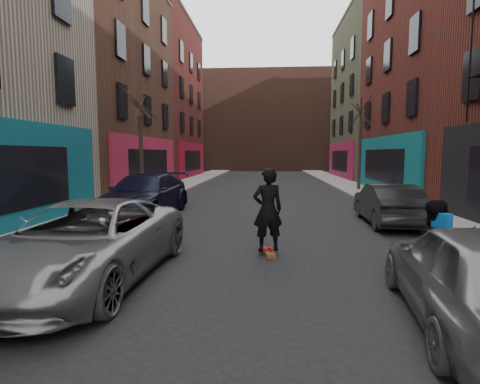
% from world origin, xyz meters
% --- Properties ---
extents(sidewalk_left, '(2.50, 84.00, 0.13)m').
position_xyz_m(sidewalk_left, '(-6.25, 30.00, 0.07)').
color(sidewalk_left, gray).
rests_on(sidewalk_left, ground).
extents(sidewalk_right, '(2.50, 84.00, 0.13)m').
position_xyz_m(sidewalk_right, '(6.25, 30.00, 0.07)').
color(sidewalk_right, gray).
rests_on(sidewalk_right, ground).
extents(building_far, '(40.00, 10.00, 14.00)m').
position_xyz_m(building_far, '(0.00, 56.00, 7.00)').
color(building_far, '#47281E').
rests_on(building_far, ground).
extents(tree_left_far, '(2.00, 2.00, 6.50)m').
position_xyz_m(tree_left_far, '(-6.20, 18.00, 3.38)').
color(tree_left_far, black).
rests_on(tree_left_far, sidewalk_left).
extents(tree_right_far, '(2.00, 2.00, 6.80)m').
position_xyz_m(tree_right_far, '(6.20, 24.00, 3.53)').
color(tree_right_far, black).
rests_on(tree_right_far, sidewalk_right).
extents(parked_left_far, '(2.77, 5.64, 1.54)m').
position_xyz_m(parked_left_far, '(-3.20, 6.02, 0.77)').
color(parked_left_far, gray).
rests_on(parked_left_far, ground).
extents(parked_left_end, '(2.71, 5.84, 1.65)m').
position_xyz_m(parked_left_end, '(-4.57, 13.47, 0.83)').
color(parked_left_end, black).
rests_on(parked_left_end, ground).
extents(parked_right_far, '(2.40, 4.75, 1.55)m').
position_xyz_m(parked_right_far, '(3.20, 4.45, 0.77)').
color(parked_right_far, gray).
rests_on(parked_right_far, ground).
extents(parked_right_end, '(1.65, 4.37, 1.43)m').
position_xyz_m(parked_right_end, '(4.44, 12.42, 0.71)').
color(parked_right_end, black).
rests_on(parked_right_end, ground).
extents(skateboard, '(0.42, 0.83, 0.10)m').
position_xyz_m(skateboard, '(0.28, 8.14, 0.05)').
color(skateboard, brown).
rests_on(skateboard, ground).
extents(skateboarder, '(0.84, 0.66, 2.02)m').
position_xyz_m(skateboarder, '(0.28, 8.14, 1.11)').
color(skateboarder, black).
rests_on(skateboarder, skateboard).
extents(pedestrian, '(1.00, 0.89, 1.71)m').
position_xyz_m(pedestrian, '(3.00, 5.46, 0.86)').
color(pedestrian, black).
rests_on(pedestrian, ground).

